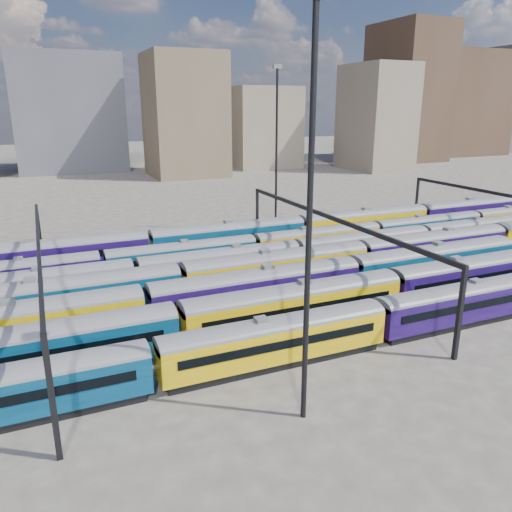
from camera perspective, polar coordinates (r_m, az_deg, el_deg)
name	(u,v)px	position (r m, az deg, el deg)	size (l,w,h in m)	color
ground	(246,295)	(54.41, -1.10, -4.45)	(500.00, 500.00, 0.00)	#463F3B
rake_0	(378,316)	(44.17, 13.73, -6.67)	(115.34, 2.81, 4.73)	black
rake_1	(392,286)	(50.85, 15.26, -3.28)	(128.55, 3.13, 5.28)	black
rake_2	(9,323)	(45.34, -26.36, -6.92)	(109.18, 3.20, 5.39)	black
rake_3	(278,266)	(54.89, 2.48, -1.13)	(109.05, 3.19, 5.39)	black
rake_4	(296,252)	(61.41, 4.63, 0.49)	(117.14, 2.86, 4.80)	black
rake_5	(254,245)	(64.31, -0.21, 1.22)	(113.17, 2.76, 4.64)	black
rake_6	(229,235)	(68.14, -3.07, 2.45)	(109.73, 3.21, 5.42)	black
gantry_1	(40,256)	(48.68, -23.47, -0.02)	(0.35, 40.35, 8.03)	black
gantry_2	(328,226)	(56.77, 8.25, 3.46)	(0.35, 40.35, 8.03)	black
mast_2	(310,209)	(29.27, 6.15, 5.38)	(1.40, 0.50, 25.60)	black
mast_3	(277,144)	(78.96, 2.36, 12.62)	(1.40, 0.50, 25.60)	black
skyline	(402,102)	(196.65, 16.32, 16.49)	(399.22, 60.48, 50.03)	#665B4C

